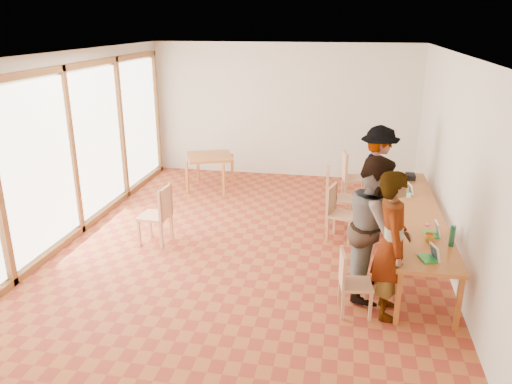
% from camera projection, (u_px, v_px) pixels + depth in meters
% --- Properties ---
extents(ground, '(8.00, 8.00, 0.00)m').
position_uv_depth(ground, '(249.00, 245.00, 8.09)').
color(ground, '#A45227').
rests_on(ground, ground).
extents(wall_back, '(6.00, 0.10, 3.00)m').
position_uv_depth(wall_back, '(283.00, 111.00, 11.31)').
color(wall_back, beige).
rests_on(wall_back, ground).
extents(wall_front, '(6.00, 0.10, 3.00)m').
position_uv_depth(wall_front, '(148.00, 286.00, 3.88)').
color(wall_front, beige).
rests_on(wall_front, ground).
extents(wall_right, '(0.10, 8.00, 3.00)m').
position_uv_depth(wall_right, '(456.00, 166.00, 7.08)').
color(wall_right, beige).
rests_on(wall_right, ground).
extents(window_wall, '(0.10, 8.00, 3.00)m').
position_uv_depth(window_wall, '(71.00, 147.00, 8.11)').
color(window_wall, white).
rests_on(window_wall, ground).
extents(ceiling, '(6.00, 8.00, 0.04)m').
position_uv_depth(ceiling, '(248.00, 52.00, 7.10)').
color(ceiling, white).
rests_on(ceiling, wall_back).
extents(communal_table, '(0.80, 4.00, 0.75)m').
position_uv_depth(communal_table, '(413.00, 213.00, 7.50)').
color(communal_table, '#A75E25').
rests_on(communal_table, ground).
extents(side_table, '(0.90, 0.90, 0.75)m').
position_uv_depth(side_table, '(210.00, 159.00, 10.53)').
color(side_table, '#A75E25').
rests_on(side_table, ground).
extents(chair_near, '(0.43, 0.43, 0.44)m').
position_uv_depth(chair_near, '(349.00, 276.00, 6.07)').
color(chair_near, tan).
rests_on(chair_near, ground).
extents(chair_mid, '(0.53, 0.53, 0.49)m').
position_uv_depth(chair_mid, '(337.00, 207.00, 8.16)').
color(chair_mid, tan).
rests_on(chair_mid, ground).
extents(chair_far, '(0.48, 0.48, 0.54)m').
position_uv_depth(chair_far, '(333.00, 191.00, 8.75)').
color(chair_far, tan).
rests_on(chair_far, ground).
extents(chair_empty, '(0.54, 0.54, 0.54)m').
position_uv_depth(chair_empty, '(350.00, 172.00, 9.82)').
color(chair_empty, tan).
rests_on(chair_empty, ground).
extents(chair_spare, '(0.49, 0.49, 0.52)m').
position_uv_depth(chair_spare, '(160.00, 209.00, 7.96)').
color(chair_spare, tan).
rests_on(chair_spare, ground).
extents(person_near, '(0.47, 0.69, 1.84)m').
position_uv_depth(person_near, '(392.00, 245.00, 5.93)').
color(person_near, gray).
rests_on(person_near, ground).
extents(person_mid, '(0.77, 0.96, 1.89)m').
position_uv_depth(person_mid, '(375.00, 227.00, 6.39)').
color(person_mid, gray).
rests_on(person_mid, ground).
extents(person_far, '(0.75, 1.19, 1.76)m').
position_uv_depth(person_far, '(378.00, 176.00, 8.70)').
color(person_far, gray).
rests_on(person_far, ground).
extents(laptop_near, '(0.25, 0.27, 0.19)m').
position_uv_depth(laptop_near, '(431.00, 256.00, 5.93)').
color(laptop_near, green).
rests_on(laptop_near, communal_table).
extents(laptop_mid, '(0.20, 0.24, 0.20)m').
position_uv_depth(laptop_mid, '(434.00, 232.00, 6.60)').
color(laptop_mid, green).
rests_on(laptop_mid, communal_table).
extents(laptop_far, '(0.22, 0.24, 0.18)m').
position_uv_depth(laptop_far, '(408.00, 191.00, 8.16)').
color(laptop_far, green).
rests_on(laptop_far, communal_table).
extents(yellow_mug, '(0.17, 0.17, 0.10)m').
position_uv_depth(yellow_mug, '(429.00, 237.00, 6.43)').
color(yellow_mug, orange).
rests_on(yellow_mug, communal_table).
extents(green_bottle, '(0.07, 0.07, 0.28)m').
position_uv_depth(green_bottle, '(452.00, 236.00, 6.26)').
color(green_bottle, '#1E673F').
rests_on(green_bottle, communal_table).
extents(clear_glass, '(0.07, 0.07, 0.09)m').
position_uv_depth(clear_glass, '(390.00, 203.00, 7.65)').
color(clear_glass, silver).
rests_on(clear_glass, communal_table).
extents(condiment_cup, '(0.08, 0.08, 0.06)m').
position_uv_depth(condiment_cup, '(409.00, 195.00, 8.04)').
color(condiment_cup, white).
rests_on(condiment_cup, communal_table).
extents(pink_phone, '(0.05, 0.10, 0.01)m').
position_uv_depth(pink_phone, '(427.00, 225.00, 6.95)').
color(pink_phone, '#DD447C').
rests_on(pink_phone, communal_table).
extents(black_pouch, '(0.16, 0.26, 0.09)m').
position_uv_depth(black_pouch, '(410.00, 177.00, 8.95)').
color(black_pouch, black).
rests_on(black_pouch, communal_table).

